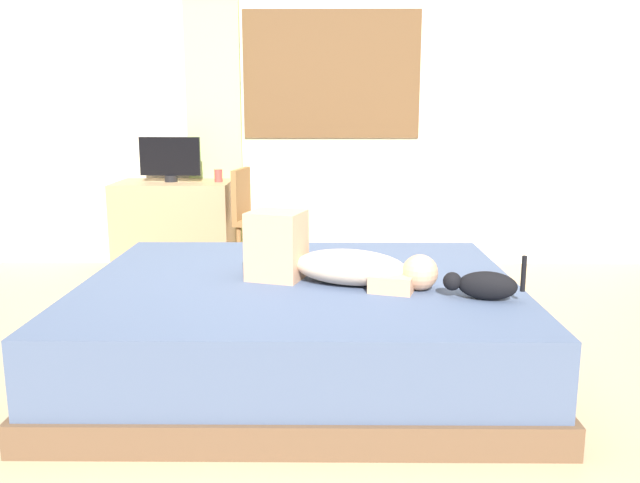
# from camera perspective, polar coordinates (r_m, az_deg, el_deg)

# --- Properties ---
(ground_plane) EXTENTS (16.00, 16.00, 0.00)m
(ground_plane) POSITION_cam_1_polar(r_m,az_deg,el_deg) (3.31, -1.13, -11.73)
(ground_plane) COLOR tan
(back_wall_with_window) EXTENTS (6.40, 0.14, 2.90)m
(back_wall_with_window) POSITION_cam_1_polar(r_m,az_deg,el_deg) (5.51, -0.42, 13.11)
(back_wall_with_window) COLOR beige
(back_wall_with_window) RESTS_ON ground
(bed) EXTENTS (2.20, 1.85, 0.47)m
(bed) POSITION_cam_1_polar(r_m,az_deg,el_deg) (3.34, -1.76, -7.23)
(bed) COLOR brown
(bed) RESTS_ON ground
(person_lying) EXTENTS (0.93, 0.49, 0.34)m
(person_lying) POSITION_cam_1_polar(r_m,az_deg,el_deg) (3.17, 0.95, -1.63)
(person_lying) COLOR #CCB299
(person_lying) RESTS_ON bed
(cat) EXTENTS (0.35, 0.17, 0.21)m
(cat) POSITION_cam_1_polar(r_m,az_deg,el_deg) (2.99, 14.14, -3.71)
(cat) COLOR black
(cat) RESTS_ON bed
(desk) EXTENTS (0.90, 0.56, 0.74)m
(desk) POSITION_cam_1_polar(r_m,az_deg,el_deg) (5.33, -12.57, 1.19)
(desk) COLOR #997A56
(desk) RESTS_ON ground
(tv_monitor) EXTENTS (0.48, 0.10, 0.35)m
(tv_monitor) POSITION_cam_1_polar(r_m,az_deg,el_deg) (5.27, -13.02, 7.10)
(tv_monitor) COLOR black
(tv_monitor) RESTS_ON desk
(cup) EXTENTS (0.06, 0.06, 0.10)m
(cup) POSITION_cam_1_polar(r_m,az_deg,el_deg) (5.20, -8.90, 5.74)
(cup) COLOR #B23D38
(cup) RESTS_ON desk
(chair_by_desk) EXTENTS (0.44, 0.44, 0.86)m
(chair_by_desk) POSITION_cam_1_polar(r_m,az_deg,el_deg) (5.01, -5.80, 2.36)
(chair_by_desk) COLOR brown
(chair_by_desk) RESTS_ON ground
(curtain_left) EXTENTS (0.44, 0.06, 2.49)m
(curtain_left) POSITION_cam_1_polar(r_m,az_deg,el_deg) (5.47, -9.27, 10.77)
(curtain_left) COLOR #ADCC75
(curtain_left) RESTS_ON ground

